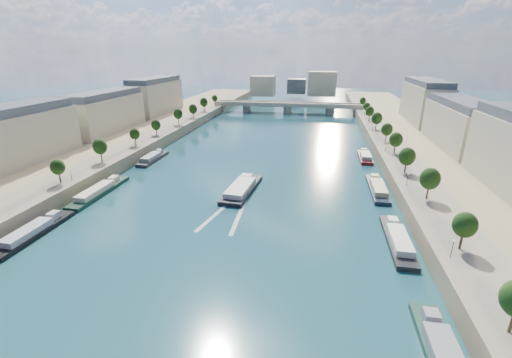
% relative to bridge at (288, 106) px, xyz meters
% --- Properties ---
extents(ground, '(700.00, 700.00, 0.00)m').
position_rel_bridge_xyz_m(ground, '(0.00, -144.58, -5.08)').
color(ground, '#0C2837').
rests_on(ground, ground).
extents(quay_left, '(44.00, 520.00, 5.00)m').
position_rel_bridge_xyz_m(quay_left, '(-72.00, -144.58, -2.58)').
color(quay_left, '#9E8460').
rests_on(quay_left, ground).
extents(quay_right, '(44.00, 520.00, 5.00)m').
position_rel_bridge_xyz_m(quay_right, '(72.00, -144.58, -2.58)').
color(quay_right, '#9E8460').
rests_on(quay_right, ground).
extents(pave_left, '(14.00, 520.00, 0.10)m').
position_rel_bridge_xyz_m(pave_left, '(-57.00, -144.58, -0.03)').
color(pave_left, gray).
rests_on(pave_left, quay_left).
extents(pave_right, '(14.00, 520.00, 0.10)m').
position_rel_bridge_xyz_m(pave_right, '(57.00, -144.58, -0.03)').
color(pave_right, gray).
rests_on(pave_right, quay_right).
extents(trees_left, '(4.80, 268.80, 8.26)m').
position_rel_bridge_xyz_m(trees_left, '(-55.00, -142.58, 5.39)').
color(trees_left, '#382B1E').
rests_on(trees_left, ground).
extents(trees_right, '(4.80, 268.80, 8.26)m').
position_rel_bridge_xyz_m(trees_right, '(55.00, -134.58, 5.39)').
color(trees_right, '#382B1E').
rests_on(trees_right, ground).
extents(lamps_left, '(0.36, 200.36, 4.28)m').
position_rel_bridge_xyz_m(lamps_left, '(-52.50, -154.58, 2.70)').
color(lamps_left, black).
rests_on(lamps_left, ground).
extents(lamps_right, '(0.36, 200.36, 4.28)m').
position_rel_bridge_xyz_m(lamps_right, '(52.50, -139.58, 2.70)').
color(lamps_right, black).
rests_on(lamps_right, ground).
extents(buildings_left, '(16.00, 226.00, 23.20)m').
position_rel_bridge_xyz_m(buildings_left, '(-85.00, -132.58, 11.37)').
color(buildings_left, beige).
rests_on(buildings_left, ground).
extents(buildings_right, '(16.00, 226.00, 23.20)m').
position_rel_bridge_xyz_m(buildings_right, '(85.00, -132.58, 11.37)').
color(buildings_right, beige).
rests_on(buildings_right, ground).
extents(skyline, '(79.00, 42.00, 22.00)m').
position_rel_bridge_xyz_m(skyline, '(3.19, 74.95, 9.57)').
color(skyline, beige).
rests_on(skyline, ground).
extents(bridge, '(112.00, 12.00, 8.15)m').
position_rel_bridge_xyz_m(bridge, '(0.00, 0.00, 0.00)').
color(bridge, '#C1B79E').
rests_on(bridge, ground).
extents(tour_barge, '(9.58, 26.98, 3.69)m').
position_rel_bridge_xyz_m(tour_barge, '(0.38, -160.99, -4.11)').
color(tour_barge, black).
rests_on(tour_barge, ground).
extents(wake, '(10.75, 26.03, 0.04)m').
position_rel_bridge_xyz_m(wake, '(0.38, -177.62, -5.06)').
color(wake, silver).
rests_on(wake, ground).
extents(moored_barges_left, '(5.00, 158.39, 3.60)m').
position_rel_bridge_xyz_m(moored_barges_left, '(-45.50, -201.58, -4.24)').
color(moored_barges_left, '#1D1B3C').
rests_on(moored_barges_left, ground).
extents(moored_barges_right, '(5.00, 161.59, 3.60)m').
position_rel_bridge_xyz_m(moored_barges_right, '(45.50, -185.64, -4.24)').
color(moored_barges_right, black).
rests_on(moored_barges_right, ground).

